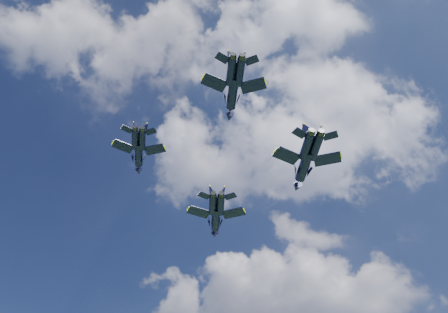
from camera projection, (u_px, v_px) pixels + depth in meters
jet_lead at (216, 220)px, 101.36m from camera, size 12.84×17.67×4.17m
jet_left at (139, 156)px, 88.40m from camera, size 10.19×13.99×3.34m
jet_right at (304, 167)px, 87.18m from camera, size 13.12×18.08×4.30m
jet_slot at (232, 95)px, 77.45m from camera, size 10.91×15.12×3.59m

